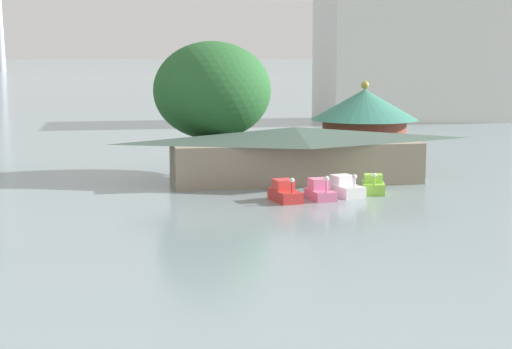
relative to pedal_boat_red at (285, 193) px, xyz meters
The scene contains 8 objects.
pedal_boat_red is the anchor object (origin of this frame).
pedal_boat_pink 2.45m from the pedal_boat_red, ahead, with size 1.71×2.65×1.70m.
pedal_boat_white 4.61m from the pedal_boat_red, 16.98° to the left, with size 2.23×3.19×1.61m.
pedal_boat_lime 6.83m from the pedal_boat_red, 15.27° to the left, with size 1.95×2.51×1.54m.
boathouse 8.47m from the pedal_boat_red, 72.92° to the left, with size 19.65×7.27×4.06m.
green_roof_pavilion 19.82m from the pedal_boat_red, 57.43° to the left, with size 9.25×9.25×7.10m.
shoreline_tree_mid 14.36m from the pedal_boat_red, 103.89° to the left, with size 9.23×9.23×10.43m.
background_building_block 66.35m from the pedal_boat_red, 62.49° to the left, with size 25.33×13.28×20.03m.
Camera 1 is at (-4.07, -15.61, 9.63)m, focal length 56.98 mm.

